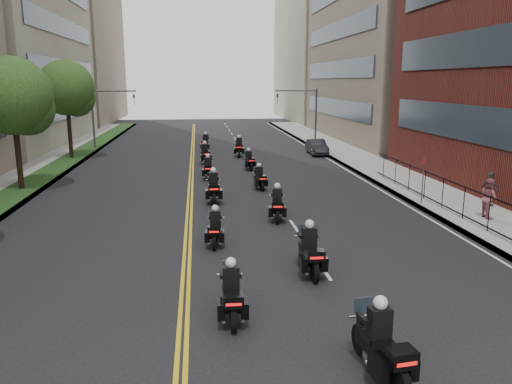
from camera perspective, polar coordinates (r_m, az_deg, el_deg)
sidewalk_right at (r=33.94m, az=15.88°, el=1.54°), size 4.00×90.00×0.15m
sidewalk_left at (r=33.26m, az=-25.95°, el=0.52°), size 4.00×90.00×0.15m
grass_strip at (r=32.99m, az=-24.66°, el=0.73°), size 2.00×90.00×0.04m
building_right_far at (r=86.97m, az=8.68°, el=16.84°), size 15.00×28.00×26.00m
building_left_far at (r=86.62m, az=-21.61°, el=16.16°), size 16.00×28.00×26.00m
iron_fence at (r=22.06m, az=26.42°, el=-2.89°), size 0.05×28.00×1.50m
traffic_signal_right at (r=48.96m, az=5.78°, el=9.47°), size 4.09×0.20×5.60m
traffic_signal_left at (r=48.59m, az=-17.07°, el=8.96°), size 4.09×0.20×5.60m
motorcycle_1 at (r=11.48m, az=14.15°, el=-16.78°), size 0.74×2.48×1.83m
motorcycle_2 at (r=13.64m, az=-2.82°, el=-11.73°), size 0.53×2.30×1.70m
motorcycle_3 at (r=16.72m, az=6.18°, el=-6.93°), size 0.57×2.47×1.82m
motorcycle_4 at (r=19.58m, az=-4.68°, el=-4.27°), size 0.58×2.14×1.58m
motorcycle_5 at (r=23.01m, az=2.44°, el=-1.54°), size 0.71×2.31×1.71m
motorcycle_6 at (r=26.38m, az=-4.86°, el=0.38°), size 0.58×2.52×1.86m
motorcycle_7 at (r=29.58m, az=0.39°, el=1.51°), size 0.60×2.09×1.55m
motorcycle_8 at (r=32.89m, az=-5.52°, el=2.64°), size 0.52×2.22×1.64m
motorcycle_9 at (r=36.09m, az=-0.80°, el=3.55°), size 0.62×2.16×1.59m
motorcycle_10 at (r=39.00m, az=-5.84°, el=4.27°), size 0.70×2.41×1.78m
motorcycle_11 at (r=42.55m, az=-1.95°, el=5.05°), size 0.66×2.51×1.85m
motorcycle_12 at (r=45.67m, az=-5.79°, el=5.50°), size 0.74×2.46×1.82m
parked_sedan at (r=44.13m, az=6.97°, el=5.13°), size 1.47×3.99×1.30m
pedestrian_b at (r=25.14m, az=25.09°, el=-0.62°), size 0.74×0.93×1.82m
pedestrian_c at (r=27.50m, az=25.18°, el=0.32°), size 0.59×1.08×1.74m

